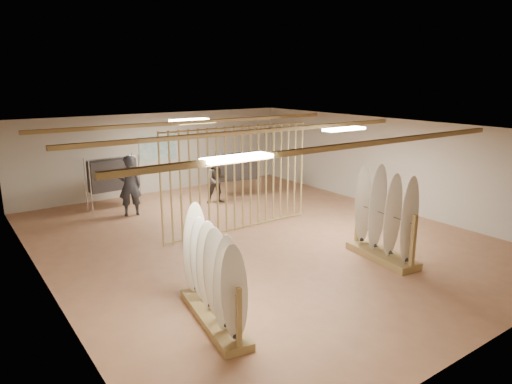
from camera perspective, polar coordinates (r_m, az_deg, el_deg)
floor at (r=11.79m, az=0.00°, el=-5.66°), size 12.00×12.00×0.00m
ceiling at (r=11.16m, az=0.00°, el=7.99°), size 12.00×12.00×0.00m
wall_back at (r=16.57m, az=-12.16°, el=4.79°), size 12.00×0.00×12.00m
wall_front at (r=7.57m, az=27.59°, el=-7.56°), size 12.00×0.00×12.00m
wall_left at (r=9.52m, az=-25.39°, el=-3.08°), size 0.00×12.00×12.00m
wall_right at (r=14.80m, az=16.01°, el=3.48°), size 0.00×12.00×12.00m
ceiling_slats at (r=11.17m, az=0.00°, el=7.58°), size 9.50×6.12×0.10m
light_panels at (r=11.17m, az=0.00°, el=7.69°), size 1.20×0.35×0.06m
bamboo_partition at (r=12.04m, az=-2.21°, el=1.68°), size 4.45×0.05×2.78m
poster at (r=16.52m, az=-12.16°, el=5.47°), size 1.40×0.03×0.90m
rack_left at (r=7.74m, az=-5.39°, el=-11.81°), size 0.85×2.26×1.79m
rack_right at (r=10.59m, az=15.66°, el=-4.44°), size 0.80×1.88×2.12m
clothing_rack_a at (r=14.74m, az=-17.50°, el=2.06°), size 1.55×0.49×1.66m
clothing_rack_b at (r=15.62m, az=-2.22°, el=3.19°), size 1.45×0.69×1.59m
shopper_a at (r=13.88m, az=-15.56°, el=1.26°), size 0.85×0.67×2.05m
shopper_b at (r=14.80m, az=-4.86°, el=1.89°), size 1.00×0.88×1.74m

